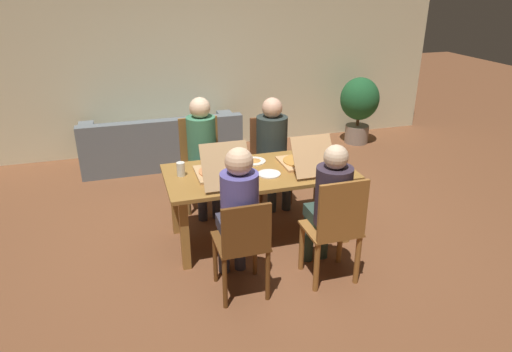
% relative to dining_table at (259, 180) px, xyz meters
% --- Properties ---
extents(ground_plane, '(20.00, 20.00, 0.00)m').
position_rel_dining_table_xyz_m(ground_plane, '(0.00, 0.00, -0.63)').
color(ground_plane, brown).
extents(back_wall, '(7.42, 0.12, 2.69)m').
position_rel_dining_table_xyz_m(back_wall, '(0.00, 2.90, 0.72)').
color(back_wall, beige).
rests_on(back_wall, ground).
extents(dining_table, '(1.77, 0.87, 0.72)m').
position_rel_dining_table_xyz_m(dining_table, '(0.00, 0.00, 0.00)').
color(dining_table, olive).
rests_on(dining_table, ground).
extents(chair_0, '(0.42, 0.40, 0.95)m').
position_rel_dining_table_xyz_m(chair_0, '(0.38, 0.85, -0.11)').
color(chair_0, brown).
rests_on(chair_0, ground).
extents(person_0, '(0.35, 0.51, 1.22)m').
position_rel_dining_table_xyz_m(person_0, '(0.38, 0.72, 0.10)').
color(person_0, '#333D44').
rests_on(person_0, ground).
extents(chair_1, '(0.40, 0.42, 0.88)m').
position_rel_dining_table_xyz_m(chair_1, '(-0.40, -0.86, -0.13)').
color(chair_1, brown).
rests_on(chair_1, ground).
extents(person_1, '(0.30, 0.50, 1.27)m').
position_rel_dining_table_xyz_m(person_1, '(-0.40, -0.72, 0.11)').
color(person_1, '#343443').
rests_on(person_1, ground).
extents(chair_2, '(0.44, 0.39, 0.98)m').
position_rel_dining_table_xyz_m(chair_2, '(0.38, -0.88, -0.11)').
color(chair_2, '#99622B').
rests_on(chair_2, ground).
extents(person_2, '(0.30, 0.48, 1.22)m').
position_rel_dining_table_xyz_m(person_2, '(0.38, -0.75, 0.09)').
color(person_2, '#2D4238').
rests_on(person_2, ground).
extents(chair_3, '(0.46, 0.39, 1.00)m').
position_rel_dining_table_xyz_m(chair_3, '(-0.40, 0.92, -0.07)').
color(chair_3, olive).
rests_on(chair_3, ground).
extents(person_3, '(0.31, 0.52, 1.26)m').
position_rel_dining_table_xyz_m(person_3, '(-0.40, 0.77, 0.12)').
color(person_3, '#303549').
rests_on(person_3, ground).
extents(pizza_box_0, '(0.42, 0.64, 0.39)m').
position_rel_dining_table_xyz_m(pizza_box_0, '(-0.38, -0.02, 0.15)').
color(pizza_box_0, tan).
rests_on(pizza_box_0, dining_table).
extents(pizza_box_1, '(0.39, 0.61, 0.36)m').
position_rel_dining_table_xyz_m(pizza_box_1, '(0.45, 0.00, 0.15)').
color(pizza_box_1, tan).
rests_on(pizza_box_1, dining_table).
extents(plate_0, '(0.21, 0.21, 0.01)m').
position_rel_dining_table_xyz_m(plate_0, '(0.06, -0.12, 0.10)').
color(plate_0, white).
rests_on(plate_0, dining_table).
extents(plate_1, '(0.23, 0.23, 0.03)m').
position_rel_dining_table_xyz_m(plate_1, '(0.02, 0.23, 0.11)').
color(plate_1, white).
rests_on(plate_1, dining_table).
extents(drinking_glass_0, '(0.07, 0.07, 0.14)m').
position_rel_dining_table_xyz_m(drinking_glass_0, '(-0.38, -0.36, 0.17)').
color(drinking_glass_0, '#B2482A').
rests_on(drinking_glass_0, dining_table).
extents(drinking_glass_1, '(0.08, 0.08, 0.13)m').
position_rel_dining_table_xyz_m(drinking_glass_1, '(-0.72, 0.09, 0.16)').
color(drinking_glass_1, silver).
rests_on(drinking_glass_1, dining_table).
extents(drinking_glass_2, '(0.07, 0.07, 0.14)m').
position_rel_dining_table_xyz_m(drinking_glass_2, '(-0.21, -0.29, 0.17)').
color(drinking_glass_2, silver).
rests_on(drinking_glass_2, dining_table).
extents(drinking_glass_3, '(0.07, 0.07, 0.10)m').
position_rel_dining_table_xyz_m(drinking_glass_3, '(0.72, -0.25, 0.15)').
color(drinking_glass_3, silver).
rests_on(drinking_glass_3, dining_table).
extents(couch, '(2.14, 0.78, 0.71)m').
position_rel_dining_table_xyz_m(couch, '(-0.71, 2.28, -0.36)').
color(couch, slate).
rests_on(couch, ground).
extents(potted_plant, '(0.59, 0.59, 1.03)m').
position_rel_dining_table_xyz_m(potted_plant, '(2.32, 2.31, -0.00)').
color(potted_plant, gray).
rests_on(potted_plant, ground).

